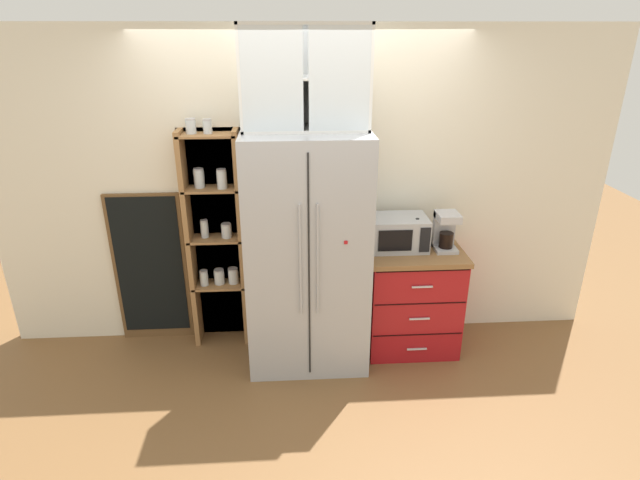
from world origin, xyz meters
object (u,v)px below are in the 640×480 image
at_px(coffee_maker, 445,230).
at_px(mug_sage, 414,242).
at_px(refrigerator, 307,251).
at_px(bottle_clear, 416,236).
at_px(chalkboard_menu, 151,268).
at_px(microwave, 399,233).
at_px(mug_red, 417,247).

xyz_separation_m(coffee_maker, mug_sage, (-0.23, 0.06, -0.11)).
xyz_separation_m(refrigerator, mug_sage, (0.86, 0.14, -0.00)).
height_order(bottle_clear, chalkboard_menu, chalkboard_menu).
distance_m(refrigerator, microwave, 0.75).
distance_m(microwave, bottle_clear, 0.14).
relative_size(microwave, chalkboard_menu, 0.34).
xyz_separation_m(microwave, coffee_maker, (0.36, -0.04, 0.03)).
xyz_separation_m(microwave, chalkboard_menu, (-2.02, 0.21, -0.35)).
bearing_deg(mug_sage, coffee_maker, -14.03).
xyz_separation_m(refrigerator, coffee_maker, (1.09, 0.09, 0.11)).
bearing_deg(coffee_maker, bottle_clear, -177.98).
bearing_deg(refrigerator, bottle_clear, 5.20).
relative_size(refrigerator, coffee_maker, 5.97).
height_order(coffee_maker, mug_red, coffee_maker).
distance_m(refrigerator, chalkboard_menu, 1.36).
distance_m(refrigerator, bottle_clear, 0.87).
relative_size(mug_sage, mug_red, 0.89).
bearing_deg(refrigerator, microwave, 9.95).
xyz_separation_m(refrigerator, chalkboard_menu, (-1.29, 0.34, -0.27)).
bearing_deg(microwave, mug_sage, 6.75).
relative_size(refrigerator, mug_sage, 16.84).
xyz_separation_m(coffee_maker, bottle_clear, (-0.23, -0.01, -0.04)).
xyz_separation_m(microwave, mug_red, (0.13, -0.10, -0.08)).
xyz_separation_m(coffee_maker, chalkboard_menu, (-2.39, 0.25, -0.38)).
xyz_separation_m(refrigerator, microwave, (0.73, 0.13, 0.09)).
xyz_separation_m(microwave, mug_sage, (0.13, 0.02, -0.09)).
height_order(mug_red, chalkboard_menu, chalkboard_menu).
relative_size(coffee_maker, chalkboard_menu, 0.24).
relative_size(refrigerator, bottle_clear, 6.97).
bearing_deg(refrigerator, coffee_maker, 4.52).
distance_m(mug_red, bottle_clear, 0.09).
height_order(coffee_maker, bottle_clear, coffee_maker).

